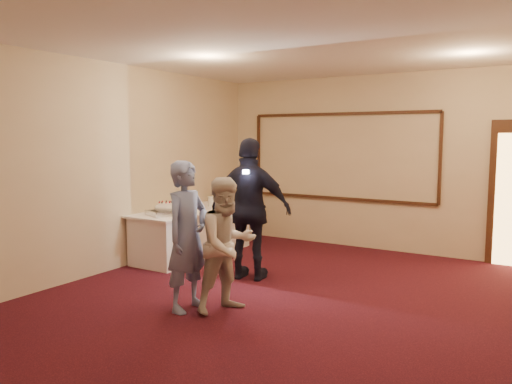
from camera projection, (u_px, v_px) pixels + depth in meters
floor at (290, 308)px, 5.67m from camera, size 7.00×7.00×0.00m
room_walls at (291, 129)px, 5.45m from camera, size 6.04×7.04×3.02m
wall_molding at (340, 156)px, 8.85m from camera, size 3.45×0.04×1.55m
buffet_table at (193, 232)px, 8.20m from camera, size 0.91×2.31×0.77m
pavlova_tray at (165, 209)px, 7.51m from camera, size 0.53×0.62×0.20m
cupcake_stand at (218, 194)px, 9.00m from camera, size 0.27×0.27×0.39m
plate_stack_a at (192, 204)px, 8.22m from camera, size 0.17×0.17×0.14m
plate_stack_b at (213, 201)px, 8.48m from camera, size 0.20×0.20×0.16m
tart at (185, 211)px, 7.76m from camera, size 0.25×0.25×0.05m
man at (187, 236)px, 5.56m from camera, size 0.42×0.63×1.68m
woman at (227, 245)px, 5.52m from camera, size 0.80×0.89×1.50m
guest at (251, 209)px, 6.76m from camera, size 1.20×0.69×1.93m
camera_flash at (246, 172)px, 6.47m from camera, size 0.08×0.06×0.05m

